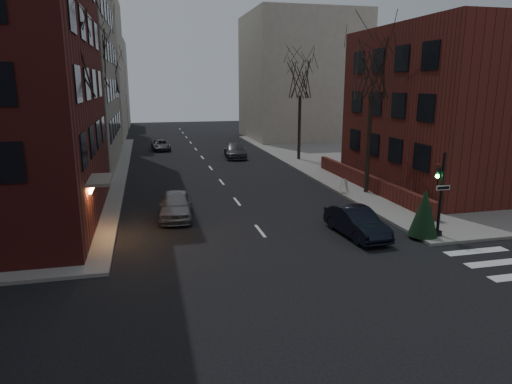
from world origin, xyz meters
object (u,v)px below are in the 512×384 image
car_lane_far (161,145)px  sandwich_board (344,186)px  car_lane_gray (235,151)px  streetlamp_near (100,131)px  evergreen_shrub (424,212)px  parked_sedan (357,222)px  tree_right_b (300,79)px  tree_right_a (373,70)px  car_lane_silver (176,205)px  streetlamp_far (117,112)px  tree_left_a (63,55)px  traffic_signal (439,200)px  tree_left_c (107,75)px  tree_left_b (91,59)px

car_lane_far → sandwich_board: car_lane_far is taller
car_lane_gray → sandwich_board: size_ratio=5.54×
streetlamp_near → evergreen_shrub: (15.50, -12.87, -2.95)m
parked_sedan → car_lane_far: 32.94m
tree_right_b → car_lane_far: bearing=141.4°
tree_right_a → car_lane_silver: size_ratio=2.26×
streetlamp_far → car_lane_far: 5.70m
parked_sedan → car_lane_far: (-8.18, 31.91, -0.13)m
tree_left_a → evergreen_shrub: 18.29m
traffic_signal → evergreen_shrub: bearing=167.7°
tree_left_c → evergreen_shrub: bearing=-62.5°
parked_sedan → car_lane_silver: size_ratio=0.98×
parked_sedan → car_lane_gray: 24.96m
tree_right_b → car_lane_far: (-12.64, 10.08, -7.02)m
streetlamp_near → tree_left_b: bearing=98.5°
traffic_signal → sandwich_board: traffic_signal is taller
car_lane_gray → tree_right_a: bearing=-66.5°
streetlamp_near → car_lane_gray: size_ratio=1.29×
tree_left_b → parked_sedan: 22.16m
tree_left_a → traffic_signal: bearing=-16.6°
parked_sedan → car_lane_gray: (-1.17, 24.93, 0.01)m
parked_sedan → traffic_signal: bearing=-23.3°
traffic_signal → tree_right_a: 10.92m
tree_left_a → tree_left_c: (0.00, 26.00, -0.44)m
streetlamp_near → car_lane_silver: streetlamp_near is taller
tree_left_a → tree_left_c: 26.00m
tree_right_a → parked_sedan: (-4.45, -7.83, -7.33)m
traffic_signal → tree_right_b: bearing=87.9°
streetlamp_far → evergreen_shrub: bearing=-64.8°
tree_left_c → streetlamp_near: 18.40m
streetlamp_far → car_lane_gray: size_ratio=1.29×
tree_left_a → sandwich_board: tree_left_a is taller
tree_right_b → streetlamp_far: bearing=149.5°
car_lane_gray → evergreen_shrub: bearing=-75.6°
tree_left_b → sandwich_board: tree_left_b is taller
car_lane_gray → sandwich_board: 17.39m
tree_left_b → car_lane_silver: (4.85, -10.69, -8.18)m
parked_sedan → car_lane_far: parked_sedan is taller
evergreen_shrub → tree_right_a: bearing=80.4°
sandwich_board → evergreen_shrub: 9.10m
tree_left_c → sandwich_board: 28.10m
tree_left_b → parked_sedan: tree_left_b is taller
tree_left_a → sandwich_board: bearing=14.6°
tree_right_b → tree_left_c: bearing=155.6°
tree_left_a → tree_right_a: tree_left_a is taller
tree_right_a → car_lane_far: 28.20m
tree_right_b → car_lane_silver: bearing=-127.4°
tree_right_a → sandwich_board: 7.59m
tree_left_c → sandwich_board: bearing=-53.5°
traffic_signal → car_lane_gray: traffic_signal is taller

